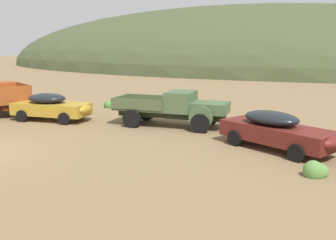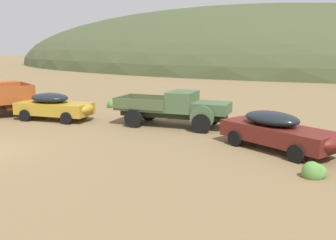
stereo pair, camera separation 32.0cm
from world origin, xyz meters
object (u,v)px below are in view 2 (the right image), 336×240
at_px(truck_oxide_orange, 3,95).
at_px(car_oxblood, 280,131).
at_px(truck_weathered_green, 181,108).
at_px(car_mustard, 56,106).

xyz_separation_m(truck_oxide_orange, car_oxblood, (18.37, 0.77, -0.20)).
height_order(truck_oxide_orange, car_oxblood, truck_oxide_orange).
distance_m(truck_oxide_orange, car_oxblood, 18.38).
bearing_deg(truck_weathered_green, car_mustard, -173.72).
bearing_deg(truck_weathered_green, car_oxblood, -29.45).
xyz_separation_m(car_mustard, truck_weathered_green, (6.91, 2.56, 0.17)).
distance_m(car_mustard, truck_weathered_green, 7.37).
height_order(truck_oxide_orange, car_mustard, truck_oxide_orange).
bearing_deg(car_oxblood, truck_oxide_orange, -160.58).
xyz_separation_m(truck_oxide_orange, car_mustard, (5.67, -0.21, -0.21)).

